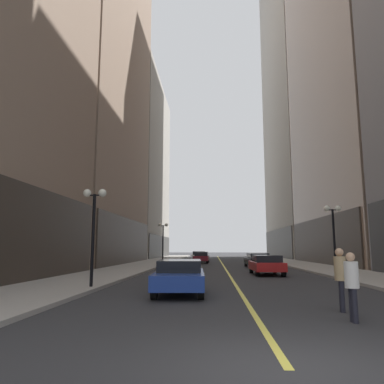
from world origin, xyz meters
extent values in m
plane|color=#2D2D30|center=(0.00, 35.00, 0.00)|extent=(200.00, 200.00, 0.00)
cube|color=#9E9991|center=(-8.25, 35.00, 0.07)|extent=(4.50, 78.00, 0.15)
cube|color=#9E9991|center=(8.25, 35.00, 0.07)|extent=(4.50, 78.00, 0.15)
cube|color=#E5D64C|center=(0.00, 35.00, 0.00)|extent=(0.16, 70.00, 0.01)
cube|color=#332A23|center=(-10.60, 11.00, 2.50)|extent=(0.50, 20.90, 5.00)
cube|color=#332A23|center=(-10.60, 34.50, 2.50)|extent=(0.50, 22.80, 5.00)
cube|color=#A8A399|center=(-17.41, 60.00, 16.35)|extent=(13.83, 26.00, 32.71)
cube|color=#3A3935|center=(-10.60, 60.00, 1.96)|extent=(0.50, 24.70, 3.93)
cube|color=gray|center=(15.95, 34.50, 21.81)|extent=(10.90, 24.00, 43.62)
cube|color=#332A23|center=(10.60, 34.50, 2.50)|extent=(0.50, 22.80, 5.00)
cube|color=#A8A399|center=(15.63, 60.00, 30.24)|extent=(10.25, 26.00, 60.48)
cube|color=#3A3935|center=(10.60, 60.00, 2.50)|extent=(0.50, 24.70, 5.00)
cube|color=navy|center=(-2.45, 9.01, 0.59)|extent=(2.09, 4.83, 0.55)
cube|color=black|center=(-2.46, 9.24, 1.07)|extent=(1.78, 2.73, 0.50)
cylinder|color=black|center=(-1.55, 7.38, 0.32)|extent=(0.25, 0.65, 0.64)
cylinder|color=black|center=(-3.21, 7.31, 0.32)|extent=(0.25, 0.65, 0.64)
cylinder|color=black|center=(-1.69, 10.70, 0.32)|extent=(0.25, 0.65, 0.64)
cylinder|color=black|center=(-3.35, 10.64, 0.32)|extent=(0.25, 0.65, 0.64)
cube|color=#B21919|center=(2.49, 19.33, 0.59)|extent=(1.99, 4.31, 0.55)
cube|color=black|center=(2.50, 19.12, 1.07)|extent=(1.72, 2.43, 0.50)
cylinder|color=black|center=(1.63, 20.81, 0.32)|extent=(0.23, 0.64, 0.64)
cylinder|color=black|center=(3.29, 20.84, 0.32)|extent=(0.23, 0.64, 0.64)
cylinder|color=black|center=(1.70, 17.82, 0.32)|extent=(0.23, 0.64, 0.64)
cylinder|color=black|center=(3.36, 17.86, 0.32)|extent=(0.23, 0.64, 0.64)
cube|color=black|center=(2.98, 28.20, 0.59)|extent=(2.10, 4.80, 0.55)
cube|color=black|center=(2.99, 27.96, 1.07)|extent=(1.78, 2.72, 0.50)
cylinder|color=black|center=(2.08, 29.81, 0.32)|extent=(0.25, 0.65, 0.64)
cylinder|color=black|center=(3.73, 29.88, 0.32)|extent=(0.25, 0.65, 0.64)
cylinder|color=black|center=(2.24, 26.51, 0.32)|extent=(0.25, 0.65, 0.64)
cylinder|color=black|center=(3.88, 26.58, 0.32)|extent=(0.25, 0.65, 0.64)
cube|color=maroon|center=(-2.41, 37.96, 0.59)|extent=(1.85, 4.31, 0.55)
cube|color=black|center=(-2.41, 38.17, 1.07)|extent=(1.58, 2.43, 0.50)
cylinder|color=black|center=(-1.72, 36.45, 0.32)|extent=(0.24, 0.65, 0.64)
cylinder|color=black|center=(-3.20, 36.49, 0.32)|extent=(0.24, 0.65, 0.64)
cylinder|color=black|center=(-1.63, 39.43, 0.32)|extent=(0.24, 0.65, 0.64)
cylinder|color=black|center=(-3.11, 39.47, 0.32)|extent=(0.24, 0.65, 0.64)
cube|color=silver|center=(-2.96, 44.72, 0.59)|extent=(1.91, 4.45, 0.55)
cube|color=black|center=(-2.97, 44.94, 1.07)|extent=(1.66, 2.50, 0.50)
cylinder|color=black|center=(-2.14, 43.18, 0.32)|extent=(0.23, 0.64, 0.64)
cylinder|color=black|center=(-3.74, 43.16, 0.32)|extent=(0.23, 0.64, 0.64)
cylinder|color=black|center=(-2.18, 46.28, 0.32)|extent=(0.23, 0.64, 0.64)
cylinder|color=black|center=(-3.79, 46.26, 0.32)|extent=(0.23, 0.64, 0.64)
cylinder|color=black|center=(2.55, 5.07, 0.44)|extent=(0.14, 0.14, 0.88)
cylinder|color=black|center=(2.60, 5.22, 0.44)|extent=(0.14, 0.14, 0.88)
cylinder|color=tan|center=(2.57, 5.15, 1.22)|extent=(0.42, 0.42, 0.69)
sphere|color=tan|center=(2.57, 5.15, 1.69)|extent=(0.24, 0.24, 0.24)
cylinder|color=black|center=(2.33, 3.71, 0.41)|extent=(0.14, 0.14, 0.82)
cylinder|color=black|center=(2.33, 3.55, 0.41)|extent=(0.14, 0.14, 0.82)
cylinder|color=silver|center=(2.33, 3.63, 1.15)|extent=(0.35, 0.35, 0.65)
sphere|color=tan|center=(2.33, 3.63, 1.59)|extent=(0.22, 0.22, 0.22)
cylinder|color=black|center=(-6.40, 10.05, 2.10)|extent=(0.14, 0.14, 4.20)
cylinder|color=black|center=(-6.40, 10.05, 4.15)|extent=(0.80, 0.06, 0.06)
sphere|color=white|center=(-6.75, 10.05, 4.25)|extent=(0.36, 0.36, 0.36)
sphere|color=white|center=(-6.05, 10.05, 4.25)|extent=(0.36, 0.36, 0.36)
cylinder|color=black|center=(-6.40, 33.17, 2.10)|extent=(0.14, 0.14, 4.20)
cylinder|color=black|center=(-6.40, 33.17, 4.15)|extent=(0.80, 0.06, 0.06)
sphere|color=white|center=(-6.75, 33.17, 4.25)|extent=(0.36, 0.36, 0.36)
sphere|color=white|center=(-6.05, 33.17, 4.25)|extent=(0.36, 0.36, 0.36)
cylinder|color=black|center=(6.40, 17.22, 2.10)|extent=(0.14, 0.14, 4.20)
cylinder|color=black|center=(6.40, 17.22, 4.15)|extent=(0.80, 0.06, 0.06)
sphere|color=white|center=(6.05, 17.22, 4.25)|extent=(0.36, 0.36, 0.36)
sphere|color=white|center=(6.75, 17.22, 4.25)|extent=(0.36, 0.36, 0.36)
camera|label=1|loc=(-1.14, -5.84, 1.82)|focal=33.99mm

